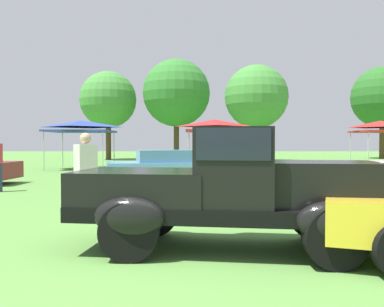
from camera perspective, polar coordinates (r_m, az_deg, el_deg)
ground_plane at (r=5.62m, az=-1.14°, el=-13.92°), size 120.00×120.00×0.00m
feature_pickup_truck at (r=5.68m, az=5.10°, el=-4.86°), size 4.40×2.24×1.70m
show_car_skyblue at (r=14.42m, az=-3.26°, el=-1.97°), size 4.76×2.65×1.22m
spectator_between_cars at (r=8.33m, az=-14.87°, el=-2.50°), size 0.45×0.45×1.69m
canopy_tent_left_field at (r=23.32m, az=-15.49°, el=3.83°), size 3.40×3.40×2.71m
canopy_tent_center_field at (r=21.61m, az=3.03°, el=4.06°), size 3.03×3.03×2.71m
canopy_tent_right_field at (r=25.27m, az=24.88°, el=3.56°), size 2.70×2.70×2.71m
treeline_far_left at (r=35.05m, az=-11.86°, el=7.41°), size 4.74×4.74×7.45m
treeline_mid_left at (r=33.65m, az=-2.36°, el=8.48°), size 5.54×5.54×8.31m
treeline_center at (r=32.12m, az=8.91°, el=7.87°), size 4.93×4.93×7.49m
treeline_mid_right at (r=40.17m, az=25.10°, el=7.16°), size 5.46×5.46×8.23m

